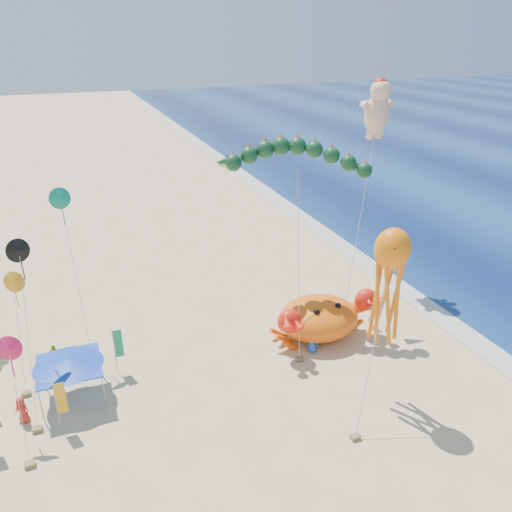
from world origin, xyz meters
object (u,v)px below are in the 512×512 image
Objects in this scene: crab_inflatable at (319,317)px; dragon_kite at (296,162)px; cherub_kite at (378,108)px; canopy_blue at (68,363)px; octopus_kite at (389,277)px.

dragon_kite is (-0.54, 3.36, 10.05)m from crab_inflatable.
dragon_kite is at bearing -155.81° from cherub_kite.
cherub_kite is 28.12m from canopy_blue.
crab_inflatable is 0.61× the size of dragon_kite.
canopy_blue is at bearing -162.30° from cherub_kite.
cherub_kite is at bearing 17.70° from canopy_blue.
canopy_blue is (-15.70, -3.88, -9.09)m from dragon_kite.
dragon_kite is at bearing 99.18° from crab_inflatable.
octopus_kite reaches higher than canopy_blue.
crab_inflatable is 0.48× the size of cherub_kite.
octopus_kite is at bearing -20.02° from canopy_blue.
octopus_kite is at bearing -85.26° from dragon_kite.
crab_inflatable is 16.65m from cherub_kite.
cherub_kite reaches higher than dragon_kite.
crab_inflatable is at bearing 1.81° from canopy_blue.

